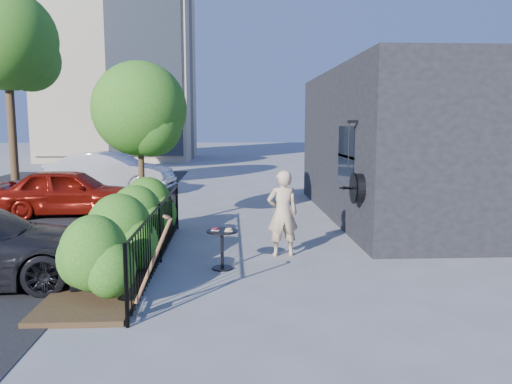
{
  "coord_description": "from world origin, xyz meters",
  "views": [
    {
      "loc": [
        -0.18,
        -9.08,
        2.55
      ],
      "look_at": [
        0.32,
        0.78,
        1.2
      ],
      "focal_mm": 35.0,
      "sensor_mm": 36.0,
      "label": 1
    }
  ],
  "objects": [
    {
      "name": "planting_bed",
      "position": [
        -2.2,
        0.0,
        0.04
      ],
      "size": [
        1.3,
        6.0,
        0.08
      ],
      "primitive_type": "cube",
      "color": "#382616",
      "rests_on": "ground"
    },
    {
      "name": "street_tree_far",
      "position": [
        -9.94,
        13.96,
        5.92
      ],
      "size": [
        4.4,
        4.4,
        8.28
      ],
      "color": "#3F2B19",
      "rests_on": "ground"
    },
    {
      "name": "cafe_table",
      "position": [
        -0.34,
        -0.49,
        0.48
      ],
      "size": [
        0.55,
        0.55,
        0.74
      ],
      "rotation": [
        0.0,
        0.0,
        -0.1
      ],
      "color": "black",
      "rests_on": "ground"
    },
    {
      "name": "ground",
      "position": [
        0.0,
        0.0,
        0.0
      ],
      "size": [
        120.0,
        120.0,
        0.0
      ],
      "primitive_type": "plane",
      "color": "gray",
      "rests_on": "ground"
    },
    {
      "name": "woman",
      "position": [
        0.81,
        0.37,
        0.84
      ],
      "size": [
        0.65,
        0.46,
        1.68
      ],
      "primitive_type": "imported",
      "rotation": [
        0.0,
        0.0,
        3.24
      ],
      "color": "tan",
      "rests_on": "ground"
    },
    {
      "name": "shovel",
      "position": [
        -1.26,
        -2.59,
        0.61
      ],
      "size": [
        0.54,
        0.18,
        1.4
      ],
      "color": "brown",
      "rests_on": "ground"
    },
    {
      "name": "patio_tree",
      "position": [
        -2.24,
        2.76,
        2.76
      ],
      "size": [
        2.2,
        2.2,
        3.94
      ],
      "color": "#3F2B19",
      "rests_on": "ground"
    },
    {
      "name": "car_silver",
      "position": [
        -4.67,
        9.69,
        0.76
      ],
      "size": [
        4.77,
        2.21,
        1.51
      ],
      "primitive_type": "imported",
      "rotation": [
        0.0,
        0.0,
        1.44
      ],
      "color": "#A9A9AE",
      "rests_on": "ground"
    },
    {
      "name": "shop_building",
      "position": [
        5.5,
        4.5,
        2.0
      ],
      "size": [
        6.22,
        9.0,
        4.0
      ],
      "color": "black",
      "rests_on": "ground"
    },
    {
      "name": "shrubs",
      "position": [
        -2.1,
        0.1,
        0.7
      ],
      "size": [
        1.1,
        5.6,
        1.24
      ],
      "color": "#266016",
      "rests_on": "ground"
    },
    {
      "name": "car_red",
      "position": [
        -4.68,
        4.98,
        0.67
      ],
      "size": [
        3.96,
        1.71,
        1.33
      ],
      "primitive_type": "imported",
      "rotation": [
        0.0,
        0.0,
        1.61
      ],
      "color": "maroon",
      "rests_on": "ground"
    },
    {
      "name": "fence",
      "position": [
        -1.5,
        0.0,
        0.56
      ],
      "size": [
        0.05,
        6.05,
        1.1
      ],
      "color": "black",
      "rests_on": "ground"
    }
  ]
}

